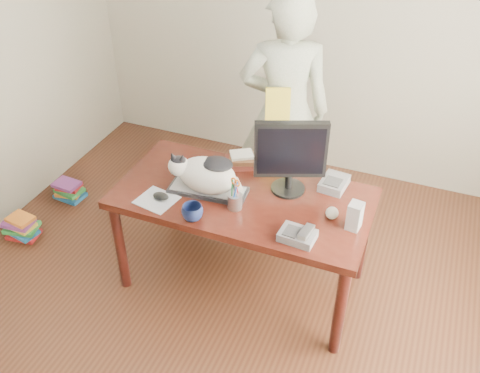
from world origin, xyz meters
name	(u,v)px	position (x,y,z in m)	size (l,w,h in m)	color
room	(197,165)	(0.00, 0.00, 1.35)	(4.50, 4.50, 4.50)	black
desk	(247,206)	(0.00, 0.68, 0.60)	(1.60, 0.80, 0.75)	black
keyboard	(208,190)	(-0.22, 0.55, 0.76)	(0.51, 0.23, 0.03)	black
cat	(205,173)	(-0.23, 0.55, 0.89)	(0.48, 0.28, 0.27)	white
monitor	(290,154)	(0.25, 0.74, 1.03)	(0.43, 0.28, 0.50)	black
pen_cup	(235,200)	(0.00, 0.46, 0.81)	(0.12, 0.12, 0.22)	#98979D
mousepad	(157,200)	(-0.48, 0.35, 0.75)	(0.26, 0.24, 0.01)	silver
mouse	(161,196)	(-0.46, 0.37, 0.77)	(0.11, 0.08, 0.04)	black
coffee_mug	(192,213)	(-0.19, 0.27, 0.80)	(0.13, 0.13, 0.10)	#0D1434
phone	(298,235)	(0.44, 0.33, 0.78)	(0.21, 0.17, 0.09)	slate
speaker	(355,216)	(0.71, 0.55, 0.84)	(0.09, 0.09, 0.17)	#9E9EA0
baseball	(332,213)	(0.57, 0.59, 0.79)	(0.08, 0.08, 0.08)	beige
book_stack	(244,160)	(-0.12, 0.92, 0.79)	(0.28, 0.26, 0.09)	#481913
calculator	(334,183)	(0.51, 0.90, 0.78)	(0.17, 0.22, 0.06)	slate
person	(284,113)	(-0.01, 1.45, 0.90)	(0.66, 0.43, 1.81)	silver
held_book	(278,105)	(-0.01, 1.28, 1.05)	(0.20, 0.15, 0.24)	yellow
book_pile_a	(22,227)	(-1.75, 0.40, 0.09)	(0.27, 0.22, 0.18)	#A9181A
book_pile_b	(69,190)	(-1.72, 0.95, 0.07)	(0.26, 0.20, 0.15)	#185693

